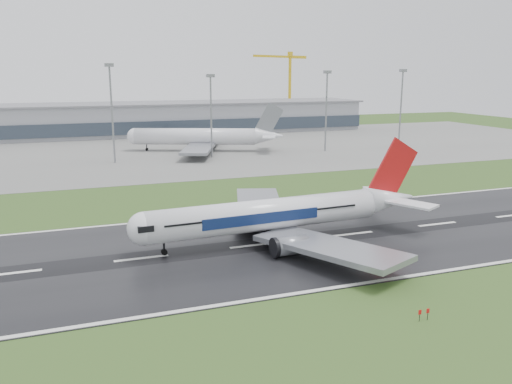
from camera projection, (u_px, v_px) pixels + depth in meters
name	position (u px, v px, depth m)	size (l,w,h in m)	color
ground	(254.00, 246.00, 93.70)	(520.00, 520.00, 0.00)	#2C491B
runway	(254.00, 245.00, 93.68)	(400.00, 45.00, 0.10)	black
apron	(150.00, 151.00, 208.40)	(400.00, 130.00, 0.08)	slate
terminal	(132.00, 120.00, 261.79)	(240.00, 36.00, 15.00)	gray
main_airliner	(286.00, 194.00, 95.57)	(57.87, 55.12, 17.09)	white
parked_airliner	(202.00, 128.00, 205.39)	(63.00, 58.66, 18.47)	silver
tower_crane	(290.00, 89.00, 303.02)	(42.87, 2.34, 42.47)	gold
floodmast_2	(112.00, 116.00, 176.67)	(0.64, 0.64, 32.41)	gray
floodmast_3	(211.00, 118.00, 188.46)	(0.64, 0.64, 28.86)	gray
floodmast_4	(326.00, 113.00, 203.59)	(0.64, 0.64, 30.18)	gray
floodmast_5	(401.00, 110.00, 214.82)	(0.64, 0.64, 30.78)	gray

